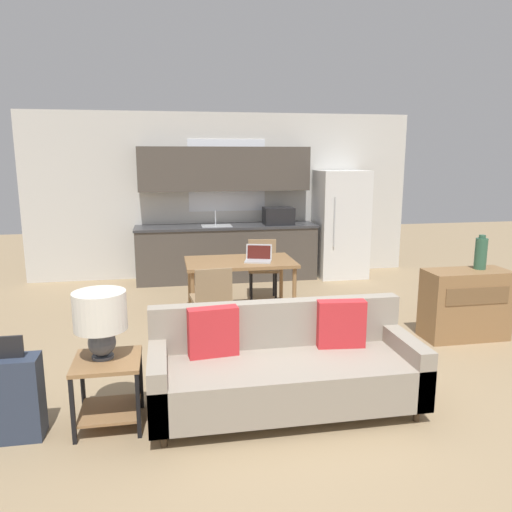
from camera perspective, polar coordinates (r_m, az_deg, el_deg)
name	(u,v)px	position (r m, az deg, el deg)	size (l,w,h in m)	color
ground_plane	(291,403)	(4.32, 4.05, -16.47)	(20.00, 20.00, 0.00)	#9E8460
wall_back	(224,195)	(8.40, -3.70, 6.92)	(6.40, 0.07, 2.70)	silver
kitchen_counter	(227,228)	(8.16, -3.29, 3.17)	(2.94, 0.65, 2.15)	#4C443D
refrigerator	(340,224)	(8.49, 9.62, 3.64)	(0.80, 0.76, 1.77)	white
dining_table	(240,266)	(6.23, -1.84, -1.15)	(1.35, 0.82, 0.73)	olive
couch	(283,368)	(4.12, 3.15, -12.65)	(2.12, 0.80, 0.84)	#3D2D1E
side_table	(108,381)	(4.02, -16.53, -13.51)	(0.49, 0.49, 0.53)	olive
table_lamp	(100,316)	(3.88, -17.37, -6.60)	(0.39, 0.39, 0.51)	#4C515B
credenza	(465,304)	(6.04, 22.78, -5.11)	(0.92, 0.42, 0.78)	olive
vase	(481,253)	(6.05, 24.31, 0.30)	(0.13, 0.13, 0.38)	#336047
dining_chair_far_right	(263,265)	(7.07, 0.77, -1.06)	(0.47, 0.47, 0.84)	#997A56
dining_chair_near_left	(212,297)	(5.52, -5.07, -4.73)	(0.46, 0.46, 0.84)	#997A56
laptop	(258,257)	(6.17, 0.28, -0.13)	(0.38, 0.34, 0.20)	#B7BABC
suitcase	(7,398)	(4.11, -26.56, -14.32)	(0.47, 0.22, 0.78)	#2D384C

